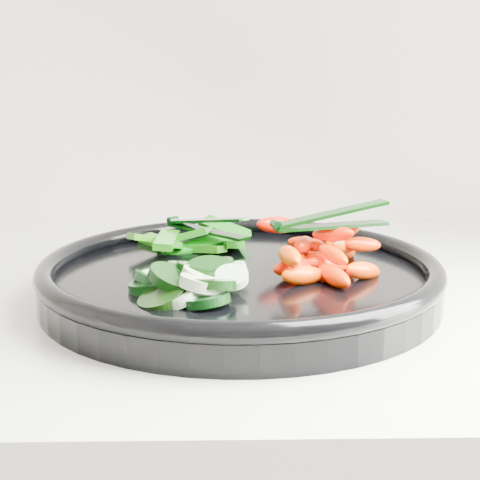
{
  "coord_description": "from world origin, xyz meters",
  "views": [
    {
      "loc": [
        -0.46,
        1.05,
        1.13
      ],
      "look_at": [
        -0.44,
        1.65,
        0.99
      ],
      "focal_mm": 50.0,
      "sensor_mm": 36.0,
      "label": 1
    }
  ],
  "objects": [
    {
      "name": "tong_pepper",
      "position": [
        -0.48,
        1.74,
        0.98
      ],
      "size": [
        0.09,
        0.09,
        0.02
      ],
      "color": "black",
      "rests_on": "pepper_pile"
    },
    {
      "name": "cucumber_pile",
      "position": [
        -0.49,
        1.59,
        0.96
      ],
      "size": [
        0.12,
        0.11,
        0.04
      ],
      "color": "black",
      "rests_on": "veggie_tray"
    },
    {
      "name": "carrot_pile",
      "position": [
        -0.37,
        1.65,
        0.97
      ],
      "size": [
        0.13,
        0.15,
        0.05
      ],
      "color": "#FF1700",
      "rests_on": "veggie_tray"
    },
    {
      "name": "pepper_pile",
      "position": [
        -0.5,
        1.74,
        0.96
      ],
      "size": [
        0.13,
        0.12,
        0.04
      ],
      "color": "#09650B",
      "rests_on": "veggie_tray"
    },
    {
      "name": "tong_carrot",
      "position": [
        -0.36,
        1.65,
        1.0
      ],
      "size": [
        0.11,
        0.04,
        0.02
      ],
      "color": "black",
      "rests_on": "carrot_pile"
    },
    {
      "name": "veggie_tray",
      "position": [
        -0.44,
        1.65,
        0.95
      ],
      "size": [
        0.4,
        0.4,
        0.04
      ],
      "color": "black",
      "rests_on": "counter"
    }
  ]
}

